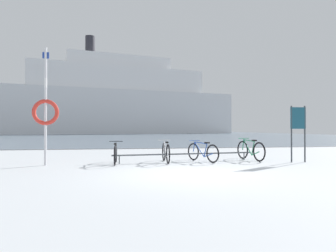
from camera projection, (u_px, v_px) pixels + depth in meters
ground at (129, 135)px, 60.81m from camera, size 80.00×132.00×0.08m
bike_rack at (185, 154)px, 10.40m from camera, size 5.09×0.58×0.31m
bicycle_0 at (116, 154)px, 9.80m from camera, size 0.46×1.64×0.74m
bicycle_1 at (166, 152)px, 10.23m from camera, size 0.46×1.62×0.77m
bicycle_2 at (203, 152)px, 10.53m from camera, size 0.77×1.56×0.74m
bicycle_3 at (250, 150)px, 10.98m from camera, size 0.50×1.69×0.81m
info_sign at (298, 124)px, 10.29m from camera, size 0.55×0.07×1.96m
rescue_post at (46, 110)px, 9.42m from camera, size 0.83×0.13×3.76m
ferry_ship at (122, 102)px, 72.61m from camera, size 55.27×23.38×23.09m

